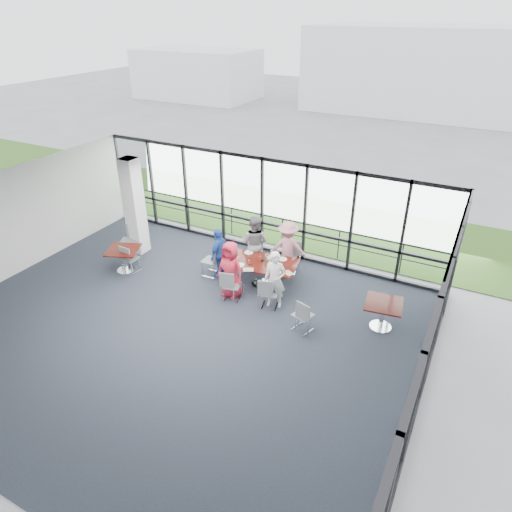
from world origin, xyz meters
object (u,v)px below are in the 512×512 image
at_px(diner_near_left, 231,269).
at_px(chair_spare_la, 130,258).
at_px(side_table_right, 383,307).
at_px(chair_main_end, 211,261).
at_px(diner_far_left, 255,243).
at_px(chair_main_nr, 270,293).
at_px(diner_near_right, 275,280).
at_px(chair_spare_lb, 128,241).
at_px(main_table, 261,265).
at_px(diner_far_right, 288,248).
at_px(structural_column, 134,207).
at_px(side_table_left, 123,252).
at_px(chair_main_nl, 232,285).
at_px(chair_main_fl, 253,252).
at_px(diner_end, 219,253).
at_px(chair_spare_r, 303,315).
at_px(chair_main_fr, 289,258).

height_order(diner_near_left, chair_spare_la, diner_near_left).
bearing_deg(side_table_right, chair_main_end, 177.86).
xyz_separation_m(diner_far_left, chair_main_nr, (1.34, -1.65, -0.46)).
height_order(diner_near_right, chair_spare_lb, diner_near_right).
bearing_deg(main_table, chair_main_nr, -59.57).
bearing_deg(diner_far_right, chair_main_nr, 82.48).
bearing_deg(structural_column, diner_far_right, 11.21).
xyz_separation_m(main_table, side_table_left, (-4.10, -1.25, 0.00)).
xyz_separation_m(main_table, chair_main_nl, (-0.35, -1.07, -0.19)).
bearing_deg(diner_near_left, chair_main_fl, 103.34).
bearing_deg(chair_main_fl, chair_main_end, 49.81).
bearing_deg(diner_end, diner_near_right, 70.75).
distance_m(chair_main_nl, chair_main_fl, 2.00).
bearing_deg(chair_main_nl, structural_column, 152.17).
bearing_deg(diner_far_right, side_table_right, 139.34).
bearing_deg(diner_near_right, chair_spare_r, -47.62).
bearing_deg(structural_column, chair_main_end, -4.21).
height_order(diner_near_right, chair_main_end, diner_near_right).
bearing_deg(side_table_left, chair_main_fr, 26.90).
relative_size(diner_far_right, chair_spare_r, 1.86).
distance_m(diner_far_left, chair_spare_lb, 4.27).
bearing_deg(chair_main_fr, chair_main_nr, 81.77).
height_order(main_table, diner_far_left, diner_far_left).
relative_size(side_table_left, chair_main_fl, 1.24).
height_order(side_table_right, diner_near_left, diner_near_left).
distance_m(chair_main_nl, chair_spare_lb, 4.41).
relative_size(side_table_left, diner_near_right, 0.73).
height_order(diner_far_right, chair_spare_la, diner_far_right).
bearing_deg(chair_spare_r, chair_main_nl, -172.22).
bearing_deg(chair_main_nr, diner_near_left, 164.75).
relative_size(chair_main_fr, chair_spare_lb, 0.95).
relative_size(diner_near_left, chair_main_fl, 1.75).
height_order(side_table_left, chair_spare_la, chair_spare_la).
distance_m(diner_far_left, chair_main_nl, 1.88).
xyz_separation_m(diner_far_right, chair_main_nl, (-0.76, -2.06, -0.40)).
bearing_deg(side_table_left, diner_end, 21.99).
bearing_deg(chair_main_fl, chair_main_nr, 126.65).
relative_size(structural_column, side_table_left, 2.68).
bearing_deg(chair_spare_lb, chair_spare_la, 110.14).
bearing_deg(chair_main_end, diner_far_left, 132.06).
xyz_separation_m(side_table_left, diner_end, (2.77, 1.12, 0.15)).
distance_m(diner_far_left, diner_end, 1.14).
bearing_deg(chair_main_nr, main_table, 114.63).
bearing_deg(diner_far_right, diner_near_right, 85.85).
relative_size(side_table_right, diner_far_left, 0.57).
bearing_deg(side_table_right, diner_far_right, 156.72).
bearing_deg(structural_column, chair_main_fr, 11.84).
relative_size(chair_main_nl, chair_spare_r, 0.99).
relative_size(main_table, chair_main_fr, 2.37).
xyz_separation_m(diner_end, chair_spare_lb, (-3.37, -0.24, -0.29)).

